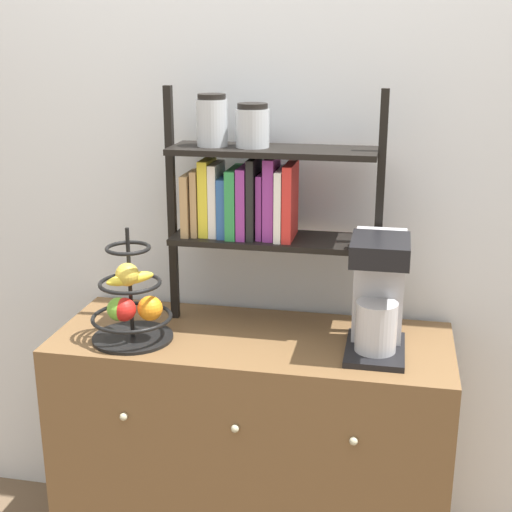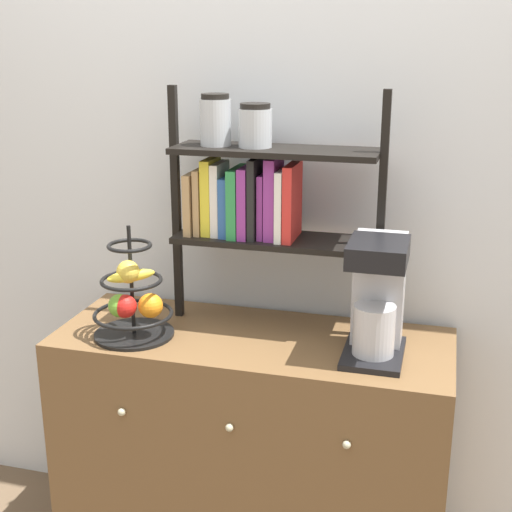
% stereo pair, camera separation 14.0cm
% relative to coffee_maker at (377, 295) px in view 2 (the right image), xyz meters
% --- Properties ---
extents(wall_back, '(7.00, 0.05, 2.60)m').
position_rel_coffee_maker_xyz_m(wall_back, '(-0.38, 0.30, 0.29)').
color(wall_back, silver).
rests_on(wall_back, ground_plane).
extents(sideboard, '(1.23, 0.49, 0.83)m').
position_rel_coffee_maker_xyz_m(sideboard, '(-0.38, 0.02, -0.59)').
color(sideboard, brown).
rests_on(sideboard, ground_plane).
extents(coffee_maker, '(0.17, 0.25, 0.35)m').
position_rel_coffee_maker_xyz_m(coffee_maker, '(0.00, 0.00, 0.00)').
color(coffee_maker, black).
rests_on(coffee_maker, sideboard).
extents(fruit_stand, '(0.25, 0.25, 0.35)m').
position_rel_coffee_maker_xyz_m(fruit_stand, '(-0.73, -0.08, -0.06)').
color(fruit_stand, black).
rests_on(fruit_stand, sideboard).
extents(shelf_hutch, '(0.67, 0.20, 0.75)m').
position_rel_coffee_maker_xyz_m(shelf_hutch, '(-0.41, 0.12, 0.27)').
color(shelf_hutch, black).
rests_on(shelf_hutch, sideboard).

